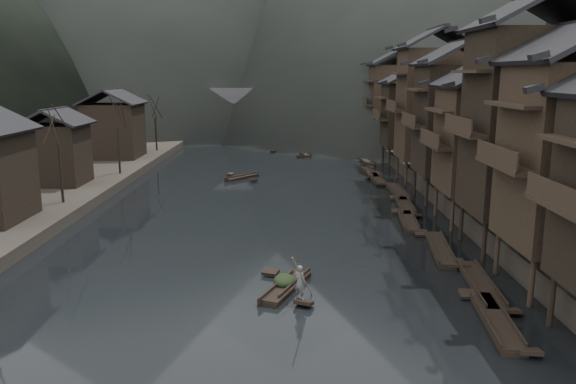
{
  "coord_description": "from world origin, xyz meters",
  "views": [
    {
      "loc": [
        2.02,
        -29.99,
        11.61
      ],
      "look_at": [
        1.92,
        12.84,
        2.5
      ],
      "focal_mm": 35.0,
      "sensor_mm": 36.0,
      "label": 1
    }
  ],
  "objects": [
    {
      "name": "midriver_boats",
      "position": [
        0.13,
        46.76,
        0.2
      ],
      "size": [
        10.35,
        29.3,
        0.45
      ],
      "color": "black",
      "rests_on": "water"
    },
    {
      "name": "bamboo_pole",
      "position": [
        2.76,
        -2.91,
        3.91
      ],
      "size": [
        1.26,
        2.78,
        3.25
      ],
      "primitive_type": "cylinder",
      "rotation": [
        0.75,
        0.0,
        -0.41
      ],
      "color": "#8C7A51",
      "rests_on": "boatman"
    },
    {
      "name": "moored_sampans",
      "position": [
        12.02,
        27.31,
        0.2
      ],
      "size": [
        2.94,
        73.97,
        0.47
      ],
      "color": "black",
      "rests_on": "water"
    },
    {
      "name": "bare_trees",
      "position": [
        -17.0,
        15.82,
        6.44
      ],
      "size": [
        3.59,
        60.19,
        7.18
      ],
      "color": "black",
      "rests_on": "left_bank"
    },
    {
      "name": "stilt_houses",
      "position": [
        17.28,
        19.34,
        9.1
      ],
      "size": [
        9.0,
        67.6,
        16.68
      ],
      "color": "black",
      "rests_on": "ground"
    },
    {
      "name": "boatman",
      "position": [
        2.56,
        -2.91,
        1.36
      ],
      "size": [
        0.8,
        0.76,
        1.84
      ],
      "primitive_type": "imported",
      "rotation": [
        0.0,
        0.0,
        2.48
      ],
      "color": "slate",
      "rests_on": "hero_sampan"
    },
    {
      "name": "left_houses",
      "position": [
        -20.5,
        20.12,
        5.66
      ],
      "size": [
        8.1,
        53.2,
        8.73
      ],
      "color": "black",
      "rests_on": "left_bank"
    },
    {
      "name": "water",
      "position": [
        0.0,
        0.0,
        0.0
      ],
      "size": [
        300.0,
        300.0,
        0.0
      ],
      "primitive_type": "plane",
      "color": "black",
      "rests_on": "ground"
    },
    {
      "name": "cargo_heap",
      "position": [
        1.74,
        -0.93,
        0.8
      ],
      "size": [
        1.19,
        1.56,
        0.72
      ],
      "primitive_type": "ellipsoid",
      "color": "black",
      "rests_on": "hero_sampan"
    },
    {
      "name": "stone_bridge",
      "position": [
        -0.0,
        72.0,
        5.11
      ],
      "size": [
        40.0,
        6.0,
        9.0
      ],
      "color": "#4C4C4F",
      "rests_on": "ground"
    },
    {
      "name": "right_bank",
      "position": [
        35.0,
        40.0,
        0.9
      ],
      "size": [
        40.0,
        200.0,
        1.8
      ],
      "primitive_type": "cube",
      "color": "#2D2823",
      "rests_on": "ground"
    },
    {
      "name": "hero_sampan",
      "position": [
        1.84,
        -1.16,
        0.2
      ],
      "size": [
        2.92,
        5.35,
        0.44
      ],
      "color": "black",
      "rests_on": "water"
    }
  ]
}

